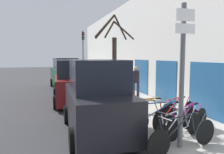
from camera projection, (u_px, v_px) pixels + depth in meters
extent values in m
plane|color=#333335|center=(78.00, 101.00, 12.28)|extent=(80.00, 80.00, 0.00)
cube|color=#ADA89E|center=(108.00, 90.00, 15.71)|extent=(3.20, 32.00, 0.15)
cube|color=silver|center=(131.00, 46.00, 15.92)|extent=(0.20, 32.00, 6.50)
cube|color=#26598C|center=(206.00, 90.00, 8.48)|extent=(0.03, 1.98, 2.13)
cube|color=#26598C|center=(165.00, 81.00, 11.31)|extent=(0.03, 1.98, 2.13)
cube|color=#26598C|center=(141.00, 76.00, 14.14)|extent=(0.03, 1.98, 2.13)
cylinder|color=#595B60|center=(182.00, 77.00, 5.53)|extent=(0.13, 0.13, 3.67)
cube|color=white|center=(186.00, 15.00, 5.32)|extent=(0.53, 0.02, 0.30)
cube|color=white|center=(185.00, 29.00, 5.35)|extent=(0.57, 0.02, 0.24)
cylinder|color=black|center=(159.00, 144.00, 5.00)|extent=(0.68, 0.18, 0.69)
cylinder|color=black|center=(205.00, 132.00, 5.81)|extent=(0.68, 0.18, 0.69)
cylinder|color=black|center=(178.00, 127.00, 5.28)|extent=(0.90, 0.23, 0.57)
cylinder|color=black|center=(181.00, 116.00, 5.29)|extent=(1.04, 0.26, 0.09)
cylinder|color=black|center=(193.00, 124.00, 5.54)|extent=(0.20, 0.08, 0.50)
cylinder|color=black|center=(198.00, 133.00, 5.67)|extent=(0.57, 0.15, 0.08)
cylinder|color=black|center=(201.00, 124.00, 5.68)|extent=(0.43, 0.12, 0.55)
cylinder|color=black|center=(162.00, 131.00, 5.02)|extent=(0.20, 0.07, 0.60)
cube|color=black|center=(196.00, 114.00, 5.56)|extent=(0.21, 0.12, 0.04)
cylinder|color=#99999E|center=(165.00, 118.00, 5.03)|extent=(0.12, 0.43, 0.02)
cylinder|color=black|center=(161.00, 138.00, 5.40)|extent=(0.64, 0.32, 0.69)
cylinder|color=black|center=(194.00, 124.00, 6.51)|extent=(0.64, 0.32, 0.69)
cylinder|color=#B7B7BC|center=(175.00, 120.00, 5.78)|extent=(0.87, 0.42, 0.57)
cylinder|color=#B7B7BC|center=(177.00, 111.00, 5.82)|extent=(1.01, 0.49, 0.09)
cylinder|color=#B7B7BC|center=(186.00, 118.00, 6.15)|extent=(0.20, 0.12, 0.50)
cylinder|color=#B7B7BC|center=(189.00, 125.00, 6.31)|extent=(0.55, 0.27, 0.08)
cylinder|color=#B7B7BC|center=(191.00, 117.00, 6.35)|extent=(0.41, 0.21, 0.55)
cylinder|color=#B7B7BC|center=(163.00, 126.00, 5.42)|extent=(0.19, 0.11, 0.60)
cube|color=black|center=(188.00, 108.00, 6.18)|extent=(0.22, 0.16, 0.04)
cylinder|color=#99999E|center=(166.00, 114.00, 5.45)|extent=(0.20, 0.41, 0.02)
cylinder|color=black|center=(173.00, 129.00, 6.05)|extent=(0.63, 0.31, 0.68)
cylinder|color=black|center=(201.00, 118.00, 7.13)|extent=(0.63, 0.31, 0.68)
cylinder|color=#8C1E72|center=(185.00, 114.00, 6.42)|extent=(0.85, 0.41, 0.56)
cylinder|color=#8C1E72|center=(187.00, 106.00, 6.46)|extent=(0.99, 0.47, 0.09)
cylinder|color=#8C1E72|center=(194.00, 112.00, 6.78)|extent=(0.20, 0.11, 0.49)
cylinder|color=#8C1E72|center=(197.00, 119.00, 6.94)|extent=(0.54, 0.26, 0.08)
cylinder|color=#8C1E72|center=(198.00, 111.00, 6.97)|extent=(0.41, 0.20, 0.54)
cylinder|color=#8C1E72|center=(175.00, 119.00, 6.08)|extent=(0.19, 0.11, 0.59)
cube|color=black|center=(196.00, 104.00, 6.81)|extent=(0.22, 0.15, 0.04)
cylinder|color=#99999E|center=(177.00, 108.00, 6.10)|extent=(0.20, 0.41, 0.02)
cylinder|color=black|center=(138.00, 121.00, 6.75)|extent=(0.70, 0.17, 0.71)
cylinder|color=black|center=(191.00, 119.00, 6.95)|extent=(0.70, 0.17, 0.71)
cylinder|color=#1E4799|center=(158.00, 110.00, 6.80)|extent=(0.97, 0.22, 0.58)
cylinder|color=#1E4799|center=(161.00, 103.00, 6.78)|extent=(1.12, 0.25, 0.09)
cylinder|color=#1E4799|center=(176.00, 111.00, 6.86)|extent=(0.21, 0.07, 0.51)
cylinder|color=#1E4799|center=(182.00, 119.00, 6.91)|extent=(0.61, 0.14, 0.08)
cylinder|color=#1E4799|center=(185.00, 111.00, 6.90)|extent=(0.46, 0.11, 0.57)
cylinder|color=#1E4799|center=(141.00, 112.00, 6.74)|extent=(0.21, 0.07, 0.61)
cube|color=black|center=(179.00, 102.00, 6.85)|extent=(0.21, 0.12, 0.04)
cylinder|color=#99999E|center=(143.00, 102.00, 6.72)|extent=(0.11, 0.44, 0.02)
cylinder|color=black|center=(160.00, 121.00, 6.83)|extent=(0.65, 0.34, 0.70)
cylinder|color=black|center=(189.00, 111.00, 8.10)|extent=(0.65, 0.34, 0.70)
cylinder|color=red|center=(172.00, 107.00, 7.27)|extent=(0.96, 0.48, 0.58)
cylinder|color=red|center=(174.00, 99.00, 7.31)|extent=(1.11, 0.56, 0.09)
cylinder|color=red|center=(181.00, 105.00, 7.69)|extent=(0.21, 0.13, 0.51)
cylinder|color=red|center=(184.00, 111.00, 7.87)|extent=(0.60, 0.31, 0.08)
cylinder|color=red|center=(186.00, 104.00, 7.91)|extent=(0.45, 0.24, 0.56)
cylinder|color=red|center=(162.00, 111.00, 6.86)|extent=(0.21, 0.12, 0.61)
cube|color=black|center=(183.00, 97.00, 7.73)|extent=(0.21, 0.16, 0.04)
cylinder|color=#99999E|center=(163.00, 101.00, 6.90)|extent=(0.21, 0.41, 0.02)
cylinder|color=black|center=(123.00, 116.00, 7.42)|extent=(0.66, 0.04, 0.66)
cylinder|color=black|center=(169.00, 112.00, 7.97)|extent=(0.66, 0.04, 0.66)
cylinder|color=orange|center=(141.00, 106.00, 7.60)|extent=(1.00, 0.05, 0.54)
cylinder|color=orange|center=(144.00, 99.00, 7.60)|extent=(1.16, 0.05, 0.09)
cylinder|color=orange|center=(156.00, 106.00, 7.78)|extent=(0.21, 0.04, 0.47)
cylinder|color=orange|center=(161.00, 112.00, 7.87)|extent=(0.63, 0.04, 0.08)
cylinder|color=orange|center=(164.00, 106.00, 7.88)|extent=(0.47, 0.03, 0.53)
cylinder|color=orange|center=(126.00, 108.00, 7.42)|extent=(0.21, 0.03, 0.57)
cube|color=black|center=(158.00, 98.00, 7.78)|extent=(0.20, 0.08, 0.04)
cylinder|color=#99999E|center=(128.00, 100.00, 7.42)|extent=(0.03, 0.44, 0.02)
cube|color=black|center=(97.00, 109.00, 7.14)|extent=(1.91, 4.24, 1.24)
cube|color=black|center=(97.00, 75.00, 6.87)|extent=(1.66, 2.23, 0.99)
cylinder|color=black|center=(67.00, 114.00, 8.20)|extent=(0.25, 0.67, 0.66)
cylinder|color=black|center=(112.00, 111.00, 8.66)|extent=(0.25, 0.67, 0.66)
cylinder|color=black|center=(73.00, 140.00, 5.71)|extent=(0.25, 0.67, 0.66)
cylinder|color=black|center=(136.00, 134.00, 6.17)|extent=(0.25, 0.67, 0.66)
cube|color=maroon|center=(73.00, 88.00, 11.86)|extent=(2.09, 4.49, 1.21)
cube|color=black|center=(73.00, 69.00, 11.59)|extent=(1.80, 2.37, 0.92)
cylinder|color=black|center=(55.00, 93.00, 12.98)|extent=(0.25, 0.68, 0.67)
cylinder|color=black|center=(87.00, 92.00, 13.46)|extent=(0.25, 0.68, 0.67)
cylinder|color=black|center=(56.00, 102.00, 10.35)|extent=(0.25, 0.68, 0.67)
cylinder|color=black|center=(95.00, 100.00, 10.83)|extent=(0.25, 0.68, 0.67)
cube|color=#144728|center=(65.00, 77.00, 16.97)|extent=(2.04, 4.74, 1.37)
cube|color=black|center=(65.00, 63.00, 16.70)|extent=(1.73, 2.51, 0.82)
cylinder|color=black|center=(52.00, 83.00, 18.05)|extent=(0.26, 0.66, 0.65)
cylinder|color=black|center=(73.00, 82.00, 18.68)|extent=(0.26, 0.66, 0.65)
cylinder|color=black|center=(56.00, 87.00, 15.37)|extent=(0.26, 0.66, 0.65)
cylinder|color=black|center=(80.00, 86.00, 16.00)|extent=(0.26, 0.66, 0.65)
cylinder|color=#333338|center=(133.00, 91.00, 12.23)|extent=(0.16, 0.16, 0.86)
cylinder|color=#333338|center=(138.00, 90.00, 12.37)|extent=(0.16, 0.16, 0.86)
cylinder|color=#26262D|center=(136.00, 77.00, 12.22)|extent=(0.40, 0.40, 0.68)
sphere|color=tan|center=(136.00, 69.00, 12.18)|extent=(0.23, 0.23, 0.23)
cylinder|color=#3D2D23|center=(114.00, 73.00, 9.95)|extent=(0.20, 0.20, 3.20)
cylinder|color=#3D2D23|center=(110.00, 29.00, 9.82)|extent=(0.49, 0.34, 0.78)
cylinder|color=#3D2D23|center=(105.00, 26.00, 9.67)|extent=(0.94, 0.20, 1.05)
cylinder|color=#3D2D23|center=(124.00, 31.00, 10.20)|extent=(1.24, 0.65, 0.76)
cylinder|color=#3D2D23|center=(121.00, 28.00, 10.26)|extent=(0.96, 0.89, 1.05)
cylinder|color=#3D2D23|center=(105.00, 27.00, 10.00)|extent=(0.79, 0.84, 1.04)
cylinder|color=#595B60|center=(83.00, 57.00, 18.66)|extent=(0.10, 0.10, 4.50)
cube|color=black|center=(83.00, 36.00, 18.39)|extent=(0.20, 0.16, 0.64)
sphere|color=red|center=(83.00, 33.00, 18.28)|extent=(0.11, 0.11, 0.11)
sphere|color=orange|center=(83.00, 36.00, 18.30)|extent=(0.11, 0.11, 0.11)
sphere|color=green|center=(83.00, 38.00, 18.32)|extent=(0.11, 0.11, 0.11)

